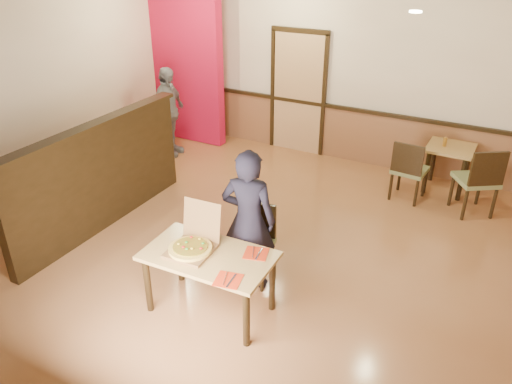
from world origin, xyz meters
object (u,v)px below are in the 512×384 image
at_px(main_table, 209,263).
at_px(condiment, 445,142).
at_px(diner_chair, 254,240).
at_px(side_table, 449,157).
at_px(side_chair_left, 409,169).
at_px(passerby, 168,112).
at_px(pizza_box, 193,245).
at_px(side_chair_right, 479,179).
at_px(diner, 249,220).

height_order(main_table, condiment, condiment).
relative_size(main_table, diner_chair, 1.49).
xyz_separation_m(diner_chair, side_table, (1.56, 3.31, 0.06)).
height_order(side_chair_left, passerby, passerby).
height_order(diner_chair, pizza_box, pizza_box).
bearing_deg(passerby, side_chair_left, -91.83).
distance_m(passerby, condiment, 4.56).
bearing_deg(passerby, main_table, -142.85).
distance_m(side_chair_right, diner, 3.51).
bearing_deg(main_table, side_chair_left, 68.54).
distance_m(side_table, pizza_box, 4.47).
distance_m(diner_chair, side_chair_right, 3.39).
height_order(main_table, diner_chair, diner_chair).
height_order(diner_chair, diner, diner).
distance_m(side_chair_left, side_chair_right, 0.95).
relative_size(diner_chair, diner, 0.55).
xyz_separation_m(main_table, pizza_box, (-0.18, -0.01, 0.16)).
bearing_deg(passerby, side_chair_right, -92.37).
height_order(passerby, pizza_box, passerby).
height_order(diner_chair, side_chair_left, side_chair_left).
bearing_deg(side_table, main_table, -112.48).
distance_m(diner, passerby, 4.00).
xyz_separation_m(side_chair_left, side_table, (0.46, 0.62, 0.03)).
bearing_deg(diner_chair, side_chair_left, 59.36).
relative_size(diner_chair, side_chair_left, 0.95).
distance_m(diner, condiment, 3.73).
bearing_deg(pizza_box, diner, 58.91).
bearing_deg(main_table, side_chair_right, 55.87).
distance_m(side_chair_left, passerby, 4.14).
bearing_deg(side_chair_right, diner_chair, 19.23).
height_order(side_chair_left, condiment, side_chair_left).
xyz_separation_m(side_chair_left, passerby, (-4.13, -0.23, 0.27)).
bearing_deg(main_table, diner, 75.69).
height_order(side_table, condiment, condiment).
distance_m(main_table, side_table, 4.39).
relative_size(diner_chair, pizza_box, 1.68).
relative_size(main_table, diner, 0.81).
bearing_deg(main_table, diner_chair, 79.01).
height_order(side_table, passerby, passerby).
xyz_separation_m(side_table, passerby, (-4.58, -0.85, 0.24)).
height_order(main_table, side_table, side_table).
bearing_deg(condiment, side_chair_left, -120.89).
distance_m(side_chair_right, condiment, 0.87).
relative_size(side_chair_left, condiment, 6.66).
bearing_deg(side_chair_left, diner, 74.45).
distance_m(side_table, diner, 3.80).
relative_size(side_chair_left, diner, 0.57).
xyz_separation_m(side_chair_right, passerby, (-5.07, -0.24, 0.23)).
xyz_separation_m(side_table, pizza_box, (-1.86, -4.06, 0.21)).
bearing_deg(side_chair_right, condiment, -78.61).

